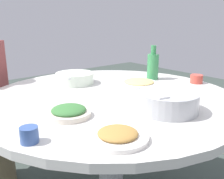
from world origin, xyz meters
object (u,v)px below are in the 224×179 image
(dish_tofu_braise, at_px, (118,135))
(green_bottle, at_px, (153,66))
(round_dining_table, at_px, (111,115))
(soup_bowl, at_px, (75,78))
(tea_cup_far, at_px, (29,135))
(dish_noodles, at_px, (139,83))
(tea_cup_near, at_px, (196,79))
(dish_greens, at_px, (69,112))
(rice_bowl, at_px, (168,101))

(dish_tofu_braise, distance_m, green_bottle, 0.96)
(round_dining_table, distance_m, soup_bowl, 0.38)
(dish_tofu_braise, relative_size, green_bottle, 0.94)
(round_dining_table, xyz_separation_m, tea_cup_far, (-0.25, 0.57, 0.15))
(green_bottle, bearing_deg, dish_noodles, 108.12)
(tea_cup_near, relative_size, tea_cup_far, 1.26)
(dish_greens, bearing_deg, soup_bowl, -34.56)
(dish_noodles, relative_size, tea_cup_near, 2.97)
(tea_cup_near, bearing_deg, dish_greens, 88.65)
(soup_bowl, bearing_deg, green_bottle, -117.08)
(dish_tofu_braise, bearing_deg, dish_greens, 3.40)
(soup_bowl, height_order, tea_cup_near, soup_bowl)
(soup_bowl, relative_size, dish_noodles, 1.04)
(soup_bowl, bearing_deg, dish_tofu_braise, 158.17)
(dish_greens, distance_m, tea_cup_near, 0.94)
(soup_bowl, xyz_separation_m, dish_noodles, (-0.31, -0.28, -0.02))
(soup_bowl, distance_m, tea_cup_far, 0.82)
(dish_tofu_braise, height_order, green_bottle, green_bottle)
(rice_bowl, relative_size, green_bottle, 1.18)
(rice_bowl, distance_m, soup_bowl, 0.71)
(round_dining_table, distance_m, tea_cup_far, 0.64)
(dish_noodles, height_order, tea_cup_far, tea_cup_far)
(soup_bowl, xyz_separation_m, tea_cup_near, (-0.50, -0.61, -0.01))
(round_dining_table, height_order, dish_tofu_braise, dish_tofu_braise)
(green_bottle, bearing_deg, tea_cup_far, 109.19)
(green_bottle, distance_m, tea_cup_far, 1.10)
(rice_bowl, height_order, soup_bowl, rice_bowl)
(rice_bowl, xyz_separation_m, green_bottle, (0.47, -0.43, 0.05))
(rice_bowl, distance_m, dish_tofu_braise, 0.37)
(soup_bowl, bearing_deg, tea_cup_near, -129.32)
(dish_greens, relative_size, tea_cup_far, 3.00)
(round_dining_table, xyz_separation_m, green_bottle, (0.11, -0.46, 0.21))
(tea_cup_far, bearing_deg, dish_noodles, -70.56)
(dish_greens, bearing_deg, dish_tofu_braise, -176.60)
(round_dining_table, distance_m, dish_tofu_braise, 0.55)
(dish_tofu_braise, height_order, dish_greens, dish_greens)
(tea_cup_near, height_order, tea_cup_far, tea_cup_far)
(tea_cup_near, bearing_deg, green_bottle, 27.83)
(dish_tofu_braise, xyz_separation_m, dish_greens, (0.30, 0.02, 0.01))
(rice_bowl, bearing_deg, tea_cup_near, -69.59)
(rice_bowl, relative_size, tea_cup_near, 3.45)
(dish_greens, bearing_deg, green_bottle, -73.69)
(rice_bowl, bearing_deg, dish_noodles, -29.51)
(rice_bowl, relative_size, dish_noodles, 1.16)
(green_bottle, bearing_deg, dish_greens, 106.31)
(green_bottle, height_order, tea_cup_near, green_bottle)
(soup_bowl, relative_size, tea_cup_far, 3.86)
(dish_tofu_braise, bearing_deg, dish_noodles, -51.32)
(round_dining_table, height_order, tea_cup_near, tea_cup_near)
(rice_bowl, bearing_deg, dish_tofu_braise, 100.72)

